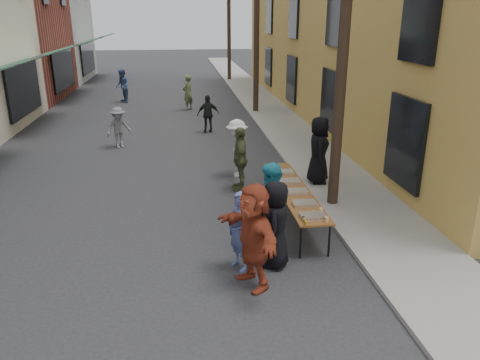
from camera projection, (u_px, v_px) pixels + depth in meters
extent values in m
plane|color=#28282B|center=(154.00, 281.00, 8.46)|extent=(120.00, 120.00, 0.00)
cube|color=gray|center=(270.00, 111.00, 23.07)|extent=(2.20, 60.00, 0.10)
cube|color=gray|center=(24.00, 15.00, 32.84)|extent=(8.00, 8.00, 9.00)
cube|color=gold|center=(408.00, 4.00, 21.23)|extent=(10.00, 28.00, 10.00)
cylinder|color=#2D2116|center=(345.00, 17.00, 10.28)|extent=(0.26, 0.26, 9.00)
cylinder|color=#2D2116|center=(257.00, 16.00, 21.50)|extent=(0.26, 0.26, 9.00)
cylinder|color=#2D2116|center=(229.00, 15.00, 32.71)|extent=(0.26, 0.26, 9.00)
cube|color=brown|center=(293.00, 190.00, 10.81)|extent=(0.70, 4.00, 0.04)
cylinder|color=black|center=(301.00, 242.00, 9.15)|extent=(0.04, 0.04, 0.71)
cylinder|color=black|center=(329.00, 240.00, 9.22)|extent=(0.04, 0.04, 0.71)
cylinder|color=black|center=(266.00, 179.00, 12.66)|extent=(0.04, 0.04, 0.71)
cylinder|color=black|center=(287.00, 178.00, 12.73)|extent=(0.04, 0.04, 0.71)
cube|color=maroon|center=(313.00, 216.00, 9.25)|extent=(0.50, 0.33, 0.08)
cube|color=#B2B2B7|center=(304.00, 204.00, 9.86)|extent=(0.50, 0.33, 0.08)
cube|color=tan|center=(296.00, 192.00, 10.51)|extent=(0.50, 0.33, 0.08)
cube|color=#B2B2B7|center=(289.00, 182.00, 11.17)|extent=(0.50, 0.33, 0.08)
cube|color=tan|center=(283.00, 172.00, 11.82)|extent=(0.50, 0.33, 0.08)
cylinder|color=#A57F26|center=(306.00, 223.00, 8.94)|extent=(0.07, 0.07, 0.08)
cylinder|color=#A57F26|center=(305.00, 221.00, 9.04)|extent=(0.07, 0.07, 0.08)
cylinder|color=#A57F26|center=(303.00, 219.00, 9.13)|extent=(0.07, 0.07, 0.08)
cylinder|color=tan|center=(327.00, 220.00, 9.04)|extent=(0.08, 0.08, 0.12)
imported|color=black|center=(275.00, 224.00, 8.75)|extent=(0.75, 0.95, 1.70)
imported|color=#52619F|center=(240.00, 231.00, 8.65)|extent=(0.60, 0.67, 1.55)
imported|color=teal|center=(270.00, 209.00, 9.24)|extent=(0.74, 0.93, 1.86)
imported|color=silver|center=(237.00, 148.00, 13.69)|extent=(0.72, 1.15, 1.71)
imported|color=#545B35|center=(240.00, 159.00, 12.65)|extent=(0.47, 1.04, 1.75)
imported|color=#9F3C22|center=(253.00, 236.00, 8.05)|extent=(1.18, 1.85, 1.91)
imported|color=black|center=(319.00, 150.00, 12.88)|extent=(0.78, 1.02, 1.86)
imported|color=slate|center=(119.00, 128.00, 16.73)|extent=(1.10, 0.98, 1.48)
imported|color=black|center=(208.00, 114.00, 18.89)|extent=(0.94, 0.49, 1.53)
imported|color=#55673C|center=(188.00, 93.00, 23.34)|extent=(0.73, 0.76, 1.74)
imported|color=#455A85|center=(123.00, 86.00, 25.42)|extent=(0.94, 1.06, 1.80)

